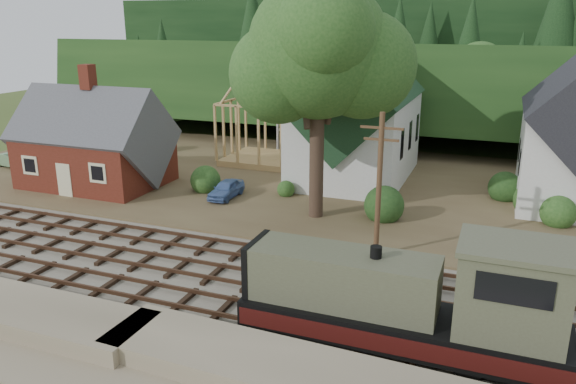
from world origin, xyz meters
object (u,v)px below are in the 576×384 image
(car_blue, at_px, (226,189))
(car_green, at_px, (13,160))
(patio_set, at_px, (112,165))
(locomotive, at_px, (412,302))

(car_blue, xyz_separation_m, car_green, (-21.00, 1.09, -0.02))
(car_blue, height_order, patio_set, patio_set)
(locomotive, xyz_separation_m, car_blue, (-15.33, 14.38, -1.23))
(car_blue, bearing_deg, locomotive, -43.48)
(locomotive, bearing_deg, car_blue, 136.82)
(locomotive, relative_size, car_blue, 3.32)
(car_blue, xyz_separation_m, patio_set, (-8.19, -1.84, 1.46))
(locomotive, xyz_separation_m, patio_set, (-23.53, 12.55, 0.24))
(car_blue, bearing_deg, car_green, 176.72)
(locomotive, height_order, car_blue, locomotive)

